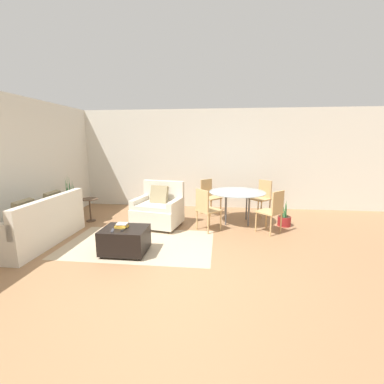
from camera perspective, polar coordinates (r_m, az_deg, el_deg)
The scene contains 18 objects.
ground_plane at distance 4.02m, azimuth -5.62°, elevation -16.53°, with size 20.00×20.00×0.00m, color #936B47.
wall_back at distance 7.35m, azimuth 0.32°, elevation 7.30°, with size 12.00×0.06×2.75m.
wall_left at distance 6.37m, azimuth -32.15°, elevation 5.04°, with size 0.06×12.00×2.75m.
area_rug at distance 4.95m, azimuth -11.63°, elevation -11.16°, with size 2.71×1.64×0.01m.
couch at distance 5.60m, azimuth -31.26°, elevation -6.73°, with size 0.91×1.91×0.90m.
armchair at distance 5.78m, azimuth -7.46°, elevation -3.92°, with size 1.12×1.01×0.98m.
ottoman at distance 4.54m, azimuth -14.67°, elevation -10.19°, with size 0.74×0.59×0.44m.
book_stack at distance 4.50m, azimuth -15.37°, elevation -7.19°, with size 0.22×0.18×0.08m.
tv_remote_primary at distance 4.41m, azimuth -17.25°, elevation -8.13°, with size 0.08×0.17×0.01m.
tv_remote_secondary at distance 4.40m, azimuth -14.92°, elevation -8.04°, with size 0.05×0.16×0.01m.
potted_plant at distance 6.90m, azimuth -25.18°, elevation -3.60°, with size 0.41×0.41×1.10m.
side_table at distance 6.52m, azimuth -21.75°, elevation -2.81°, with size 0.39×0.39×0.55m.
dining_table at distance 6.02m, azimuth 9.99°, elevation -0.53°, with size 1.30×1.30×0.73m.
dining_chair_near_left at distance 5.38m, azimuth 3.09°, elevation -3.37°, with size 0.59×0.59×0.90m.
dining_chair_near_right at distance 5.48m, azimuth 17.55°, elevation -3.61°, with size 0.59×0.59×0.90m.
dining_chair_far_left at distance 6.71m, azimuth 3.75°, elevation -0.48°, with size 0.59×0.59×0.90m.
dining_chair_far_right at distance 6.79m, azimuth 15.36°, elevation -0.71°, with size 0.59×0.59×0.90m.
potted_plant_small at distance 6.15m, azimuth 19.81°, elevation -5.55°, with size 0.29×0.29×0.66m.
Camera 1 is at (0.76, -3.48, 1.86)m, focal length 24.00 mm.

